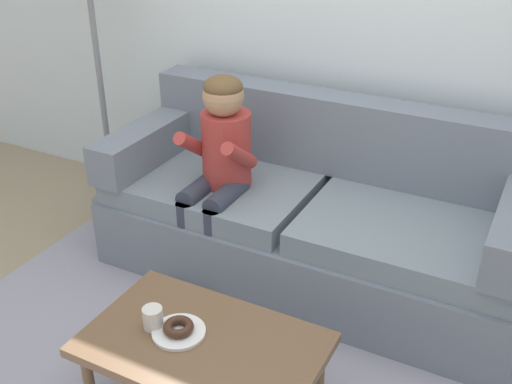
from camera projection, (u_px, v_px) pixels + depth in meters
name	position (u px, v px, depth m)	size (l,w,h in m)	color
ground	(235.00, 365.00, 2.78)	(10.00, 10.00, 0.00)	#9E896B
couch	(313.00, 218.00, 3.28)	(2.20, 0.90, 0.93)	slate
coffee_table	(203.00, 350.00, 2.36)	(0.91, 0.57, 0.40)	brown
person_child	(219.00, 160.00, 3.15)	(0.34, 0.58, 1.10)	#AD3833
plate	(179.00, 332.00, 2.37)	(0.21, 0.21, 0.01)	white
donut	(178.00, 327.00, 2.36)	(0.12, 0.12, 0.04)	#422619
mug	(153.00, 318.00, 2.39)	(0.08, 0.08, 0.09)	silver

